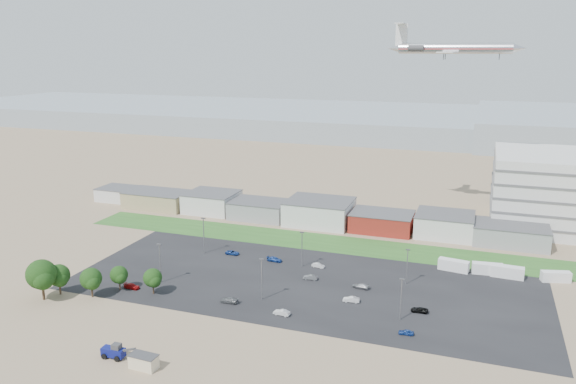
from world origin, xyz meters
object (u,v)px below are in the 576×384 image
at_px(tree_far_left, 42,277).
at_px(portable_shed, 144,362).
at_px(parked_car_12, 360,286).
at_px(parked_car_3, 229,300).
at_px(parked_car_6, 275,259).
at_px(parked_car_1, 351,299).
at_px(parked_car_10, 132,286).
at_px(box_trailer_a, 454,265).
at_px(parked_car_11, 318,265).
at_px(parked_car_9, 232,253).
at_px(telehandler, 113,351).
at_px(airliner, 454,48).
at_px(parked_car_0, 419,310).
at_px(parked_car_13, 282,312).
at_px(parked_car_2, 406,332).

bearing_deg(tree_far_left, portable_shed, -24.12).
xyz_separation_m(tree_far_left, parked_car_12, (70.76, 31.91, -5.10)).
bearing_deg(parked_car_3, parked_car_6, 177.46).
height_order(parked_car_1, parked_car_12, parked_car_1).
bearing_deg(parked_car_3, parked_car_10, -89.64).
bearing_deg(box_trailer_a, parked_car_11, -154.81).
distance_m(box_trailer_a, parked_car_9, 62.84).
height_order(telehandler, airliner, airliner).
bearing_deg(parked_car_11, parked_car_0, -114.40).
xyz_separation_m(parked_car_1, parked_car_6, (-26.71, 18.67, -0.01)).
height_order(parked_car_1, parked_car_10, parked_car_1).
xyz_separation_m(portable_shed, tree_far_left, (-39.88, 17.86, 4.35)).
bearing_deg(airliner, parked_car_0, -85.67).
bearing_deg(parked_car_9, parked_car_1, -116.44).
distance_m(tree_far_left, parked_car_9, 52.79).
distance_m(box_trailer_a, parked_car_13, 53.69).
bearing_deg(parked_car_3, parked_car_1, 109.04).
bearing_deg(telehandler, box_trailer_a, 47.37).
xyz_separation_m(telehandler, parked_car_12, (38.59, 48.56, -0.92)).
height_order(parked_car_3, parked_car_6, parked_car_3).
distance_m(parked_car_0, parked_car_3, 44.55).
bearing_deg(parked_car_2, parked_car_11, -140.52).
xyz_separation_m(parked_car_1, parked_car_12, (0.41, 8.50, -0.02)).
relative_size(parked_car_0, parked_car_9, 0.97).
height_order(airliner, parked_car_6, airliner).
bearing_deg(telehandler, parked_car_13, 47.05).
height_order(airliner, parked_car_10, airliner).
bearing_deg(parked_car_2, parked_car_10, -94.40).
height_order(portable_shed, parked_car_12, portable_shed).
xyz_separation_m(tree_far_left, parked_car_2, (84.97, 11.73, -5.19)).
distance_m(tree_far_left, airliner, 143.43).
bearing_deg(box_trailer_a, parked_car_2, -90.96).
distance_m(portable_shed, telehandler, 7.80).
bearing_deg(airliner, parked_car_13, -103.77).
bearing_deg(parked_car_9, parked_car_10, 155.53).
relative_size(parked_car_6, parked_car_10, 1.05).
xyz_separation_m(telehandler, parked_car_0, (54.22, 39.97, -1.00)).
xyz_separation_m(tree_far_left, parked_car_0, (86.39, 23.32, -5.18)).
xyz_separation_m(box_trailer_a, parked_car_13, (-35.17, -40.56, -0.88)).
relative_size(portable_shed, parked_car_2, 1.70).
bearing_deg(parked_car_3, parked_car_13, 81.23).
height_order(portable_shed, parked_car_11, portable_shed).
xyz_separation_m(box_trailer_a, parked_car_9, (-62.21, -8.85, -0.94)).
bearing_deg(parked_car_6, parked_car_0, -110.99).
bearing_deg(telehandler, parked_car_2, 26.78).
bearing_deg(box_trailer_a, airliner, 106.87).
height_order(tree_far_left, parked_car_6, tree_far_left).
relative_size(tree_far_left, parked_car_0, 2.88).
distance_m(telehandler, parked_car_9, 59.85).
bearing_deg(parked_car_13, parked_car_10, -87.35).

